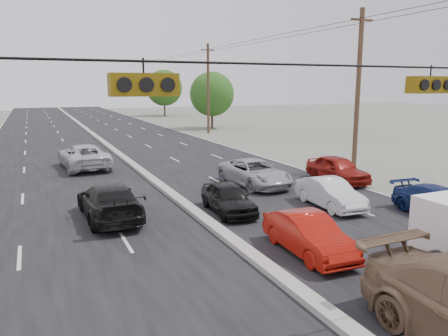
{
  "coord_description": "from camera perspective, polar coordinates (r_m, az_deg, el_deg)",
  "views": [
    {
      "loc": [
        -6.11,
        -6.7,
        5.44
      ],
      "look_at": [
        0.76,
        8.9,
        2.2
      ],
      "focal_mm": 35.0,
      "sensor_mm": 36.0,
      "label": 1
    }
  ],
  "objects": [
    {
      "name": "road_surface",
      "position": [
        37.6,
        -14.18,
        2.12
      ],
      "size": [
        20.0,
        160.0,
        0.02
      ],
      "primitive_type": "cube",
      "color": "black",
      "rests_on": "ground"
    },
    {
      "name": "center_median",
      "position": [
        37.58,
        -14.19,
        2.27
      ],
      "size": [
        0.5,
        160.0,
        0.2
      ],
      "primitive_type": "cube",
      "color": "gray",
      "rests_on": "ground"
    },
    {
      "name": "utility_pole_right_b",
      "position": [
        28.59,
        17.09,
        9.63
      ],
      "size": [
        1.6,
        0.3,
        10.0
      ],
      "color": "#422D1E",
      "rests_on": "ground"
    },
    {
      "name": "utility_pole_right_c",
      "position": [
        50.27,
        -2.08,
        10.38
      ],
      "size": [
        1.6,
        0.3,
        10.0
      ],
      "color": "#422D1E",
      "rests_on": "ground"
    },
    {
      "name": "traffic_signals",
      "position": [
        10.06,
        24.91,
        10.07
      ],
      "size": [
        25.0,
        0.3,
        0.54
      ],
      "color": "black",
      "rests_on": "ground"
    },
    {
      "name": "tree_right_mid",
      "position": [
        55.85,
        -1.59,
        9.64
      ],
      "size": [
        5.6,
        5.6,
        7.14
      ],
      "color": "#382619",
      "rests_on": "ground"
    },
    {
      "name": "tree_right_far",
      "position": [
        79.82,
        -7.82,
        10.33
      ],
      "size": [
        6.4,
        6.4,
        8.16
      ],
      "color": "#382619",
      "rests_on": "ground"
    },
    {
      "name": "red_sedan",
      "position": [
        14.6,
        10.97,
        -8.59
      ],
      "size": [
        1.54,
        4.01,
        1.31
      ],
      "primitive_type": "imported",
      "rotation": [
        0.0,
        0.0,
        -0.04
      ],
      "color": "#A6130A",
      "rests_on": "ground"
    },
    {
      "name": "queue_car_a",
      "position": [
        18.83,
        0.56,
        -3.97
      ],
      "size": [
        1.78,
        3.92,
        1.3
      ],
      "primitive_type": "imported",
      "rotation": [
        0.0,
        0.0,
        -0.06
      ],
      "color": "black",
      "rests_on": "ground"
    },
    {
      "name": "queue_car_b",
      "position": [
        20.19,
        13.66,
        -3.27
      ],
      "size": [
        1.6,
        4.02,
        1.3
      ],
      "primitive_type": "imported",
      "rotation": [
        0.0,
        0.0,
        -0.06
      ],
      "color": "silver",
      "rests_on": "ground"
    },
    {
      "name": "queue_car_c",
      "position": [
        23.95,
        4.04,
        -0.66
      ],
      "size": [
        2.66,
        5.21,
        1.41
      ],
      "primitive_type": "imported",
      "rotation": [
        0.0,
        0.0,
        0.06
      ],
      "color": "#A2A4A9",
      "rests_on": "ground"
    },
    {
      "name": "queue_car_d",
      "position": [
        20.23,
        26.31,
        -4.14
      ],
      "size": [
        1.97,
        4.41,
        1.26
      ],
      "primitive_type": "imported",
      "rotation": [
        0.0,
        0.0,
        -0.05
      ],
      "color": "#0F1D4F",
      "rests_on": "ground"
    },
    {
      "name": "queue_car_e",
      "position": [
        25.6,
        14.6,
        -0.16
      ],
      "size": [
        1.8,
        4.37,
        1.48
      ],
      "primitive_type": "imported",
      "rotation": [
        0.0,
        0.0,
        -0.01
      ],
      "color": "maroon",
      "rests_on": "ground"
    },
    {
      "name": "oncoming_near",
      "position": [
        18.57,
        -14.77,
        -4.25
      ],
      "size": [
        2.22,
        5.19,
        1.49
      ],
      "primitive_type": "imported",
      "rotation": [
        0.0,
        0.0,
        3.17
      ],
      "color": "black",
      "rests_on": "ground"
    },
    {
      "name": "oncoming_far",
      "position": [
        30.24,
        -17.85,
        1.42
      ],
      "size": [
        3.11,
        5.96,
        1.6
      ],
      "primitive_type": "imported",
      "rotation": [
        0.0,
        0.0,
        3.22
      ],
      "color": "silver",
      "rests_on": "ground"
    }
  ]
}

